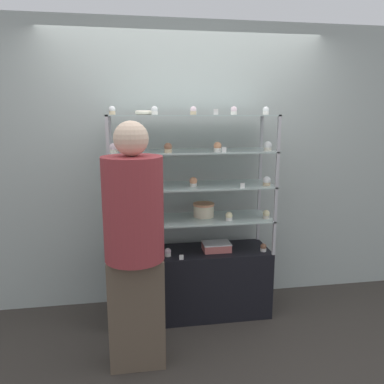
{
  "coord_description": "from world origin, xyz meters",
  "views": [
    {
      "loc": [
        -0.5,
        -3.08,
        1.78
      ],
      "look_at": [
        0.0,
        0.0,
        1.13
      ],
      "focal_mm": 35.0,
      "sensor_mm": 36.0,
      "label": 1
    }
  ],
  "objects": [
    {
      "name": "ground_plane",
      "position": [
        0.0,
        0.0,
        0.0
      ],
      "size": [
        20.0,
        20.0,
        0.0
      ],
      "primitive_type": "plane",
      "color": "#38332D"
    },
    {
      "name": "back_wall",
      "position": [
        0.0,
        0.36,
        1.3
      ],
      "size": [
        8.0,
        0.05,
        2.6
      ],
      "color": "#A8B2AD",
      "rests_on": "ground_plane"
    },
    {
      "name": "display_base",
      "position": [
        0.0,
        0.0,
        0.3
      ],
      "size": [
        1.37,
        0.43,
        0.6
      ],
      "color": "black",
      "rests_on": "ground_plane"
    },
    {
      "name": "display_riser_lower",
      "position": [
        0.0,
        0.0,
        0.88
      ],
      "size": [
        1.37,
        0.43,
        0.29
      ],
      "color": "#B7B7BC",
      "rests_on": "display_base"
    },
    {
      "name": "display_riser_middle",
      "position": [
        0.0,
        0.0,
        1.17
      ],
      "size": [
        1.37,
        0.43,
        0.29
      ],
      "color": "#B7B7BC",
      "rests_on": "display_riser_lower"
    },
    {
      "name": "display_riser_upper",
      "position": [
        0.0,
        0.0,
        1.47
      ],
      "size": [
        1.37,
        0.43,
        0.29
      ],
      "color": "#B7B7BC",
      "rests_on": "display_riser_middle"
    },
    {
      "name": "display_riser_top",
      "position": [
        0.0,
        0.0,
        1.76
      ],
      "size": [
        1.37,
        0.43,
        0.29
      ],
      "color": "#B7B7BC",
      "rests_on": "display_riser_upper"
    },
    {
      "name": "layer_cake_centerpiece",
      "position": [
        0.11,
        0.05,
        0.96
      ],
      "size": [
        0.19,
        0.19,
        0.12
      ],
      "color": "beige",
      "rests_on": "display_riser_lower"
    },
    {
      "name": "sheet_cake_frosted",
      "position": [
        0.21,
        -0.03,
        0.64
      ],
      "size": [
        0.24,
        0.17,
        0.07
      ],
      "color": "#C66660",
      "rests_on": "display_base"
    },
    {
      "name": "cupcake_0",
      "position": [
        -0.64,
        -0.1,
        0.64
      ],
      "size": [
        0.05,
        0.05,
        0.07
      ],
      "color": "white",
      "rests_on": "display_base"
    },
    {
      "name": "cupcake_1",
      "position": [
        -0.22,
        -0.09,
        0.64
      ],
      "size": [
        0.05,
        0.05,
        0.07
      ],
      "color": "white",
      "rests_on": "display_base"
    },
    {
      "name": "cupcake_2",
      "position": [
        0.62,
        -0.11,
        0.64
      ],
      "size": [
        0.05,
        0.05,
        0.07
      ],
      "color": "white",
      "rests_on": "display_base"
    },
    {
      "name": "price_tag_0",
      "position": [
        -0.12,
        -0.2,
        0.63
      ],
      "size": [
        0.04,
        0.0,
        0.04
      ],
      "color": "white",
      "rests_on": "display_base"
    },
    {
      "name": "cupcake_3",
      "position": [
        -0.61,
        -0.06,
        0.93
      ],
      "size": [
        0.06,
        0.06,
        0.07
      ],
      "color": "white",
      "rests_on": "display_riser_lower"
    },
    {
      "name": "cupcake_4",
      "position": [
        -0.32,
        -0.05,
        0.93
      ],
      "size": [
        0.06,
        0.06,
        0.07
      ],
      "color": "#CCB28C",
      "rests_on": "display_riser_lower"
    },
    {
      "name": "cupcake_5",
      "position": [
        0.3,
        -0.1,
        0.93
      ],
      "size": [
        0.06,
        0.06,
        0.07
      ],
      "color": "white",
      "rests_on": "display_riser_lower"
    },
    {
      "name": "cupcake_6",
      "position": [
        0.64,
        -0.09,
        0.93
      ],
      "size": [
        0.06,
        0.06,
        0.07
      ],
      "color": "beige",
      "rests_on": "display_riser_lower"
    },
    {
      "name": "price_tag_1",
      "position": [
        -0.37,
        -0.2,
        0.92
      ],
      "size": [
        0.04,
        0.0,
        0.04
      ],
      "color": "white",
      "rests_on": "display_riser_lower"
    },
    {
      "name": "cupcake_7",
      "position": [
        -0.63,
        -0.09,
        1.23
      ],
      "size": [
        0.07,
        0.07,
        0.08
      ],
      "color": "white",
      "rests_on": "display_riser_middle"
    },
    {
      "name": "cupcake_8",
      "position": [
        0.01,
        -0.04,
        1.23
      ],
      "size": [
        0.07,
        0.07,
        0.08
      ],
      "color": "white",
      "rests_on": "display_riser_middle"
    },
    {
      "name": "cupcake_9",
      "position": [
        0.63,
        -0.11,
        1.23
      ],
      "size": [
        0.07,
        0.07,
        0.08
      ],
      "color": "#CCB28C",
      "rests_on": "display_riser_middle"
    },
    {
      "name": "price_tag_2",
      "position": [
        0.39,
        -0.2,
        1.21
      ],
      "size": [
        0.04,
        0.0,
        0.04
      ],
      "color": "white",
      "rests_on": "display_riser_middle"
    },
    {
      "name": "cupcake_10",
      "position": [
        -0.64,
        -0.08,
        1.52
      ],
      "size": [
        0.06,
        0.06,
        0.08
      ],
      "color": "beige",
      "rests_on": "display_riser_upper"
    },
    {
      "name": "cupcake_11",
      "position": [
        -0.21,
        -0.12,
        1.52
      ],
      "size": [
        0.06,
        0.06,
        0.08
      ],
      "color": "#CCB28C",
      "rests_on": "display_riser_upper"
    },
    {
      "name": "cupcake_12",
      "position": [
        0.2,
        -0.09,
        1.52
      ],
      "size": [
        0.06,
        0.06,
        0.08
      ],
      "color": "white",
      "rests_on": "display_riser_upper"
    },
    {
      "name": "cupcake_13",
      "position": [
        0.63,
        -0.1,
        1.52
      ],
      "size": [
        0.06,
        0.06,
        0.08
      ],
      "color": "beige",
      "rests_on": "display_riser_upper"
    },
    {
      "name": "price_tag_3",
      "position": [
        0.23,
        -0.2,
        1.51
      ],
      "size": [
        0.04,
        0.0,
        0.04
      ],
      "color": "white",
      "rests_on": "display_riser_upper"
    },
    {
      "name": "cupcake_14",
      "position": [
        -0.64,
        -0.06,
        1.81
      ],
      "size": [
        0.05,
        0.05,
        0.07
      ],
      "color": "#CCB28C",
      "rests_on": "display_riser_top"
    },
    {
      "name": "cupcake_15",
      "position": [
        -0.31,
        -0.08,
        1.81
      ],
      "size": [
        0.05,
        0.05,
        0.07
      ],
      "color": "white",
      "rests_on": "display_riser_top"
    },
    {
      "name": "cupcake_16",
      "position": [
        0.0,
        -0.07,
        1.81
      ],
      "size": [
        0.05,
        0.05,
        0.07
      ],
      "color": "#CCB28C",
      "rests_on": "display_riser_top"
    },
    {
      "name": "cupcake_17",
      "position": [
        0.33,
        -0.1,
        1.81
      ],
      "size": [
        0.05,
        0.05,
        0.07
      ],
      "color": "white",
      "rests_on": "display_riser_top"
    },
    {
      "name": "cupcake_18",
      "position": [
        0.62,
        -0.04,
        1.81
      ],
      "size": [
        0.05,
        0.05,
        0.07
      ],
      "color": "white",
      "rests_on": "display_riser_top"
    },
    {
      "name": "price_tag_4",
      "position": [
        0.16,
        -0.2,
        1.8
      ],
      "size": [
        0.04,
        0.0,
        0.04
      ],
      "color": "white",
      "rests_on": "display_riser_top"
    },
    {
      "name": "donut_glazed",
      "position": [
        -0.39,
        -0.01,
        1.8
      ],
      "size": [
        0.14,
        0.14,
        0.03
      ],
      "color": "#EFE5CC",
      "rests_on": "display_riser_top"
    },
    {
      "name": "customer_figure",
      "position": [
        -0.5,
        -0.63,
        0.93
      ],
      "size": [
        0.41,
        0.41,
        1.75
      ],
      "color": "brown",
      "rests_on": "ground_plane"
    }
  ]
}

